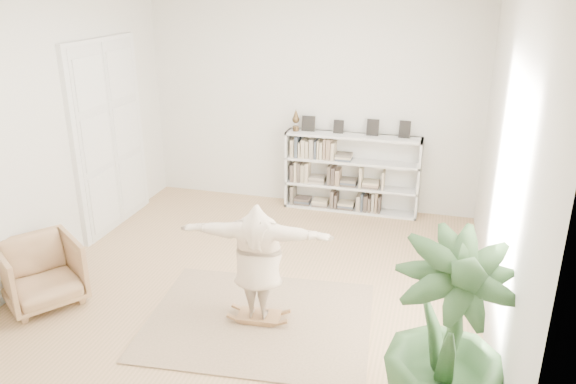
% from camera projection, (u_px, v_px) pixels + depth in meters
% --- Properties ---
extents(floor, '(6.00, 6.00, 0.00)m').
position_uv_depth(floor, '(254.00, 286.00, 7.10)').
color(floor, '#A78656').
rests_on(floor, ground).
extents(doors, '(0.09, 1.78, 2.92)m').
position_uv_depth(doors, '(110.00, 138.00, 8.44)').
color(doors, white).
rests_on(doors, floor).
extents(bookshelf, '(2.20, 0.35, 1.64)m').
position_uv_depth(bookshelf, '(351.00, 174.00, 9.22)').
color(bookshelf, silver).
rests_on(bookshelf, floor).
extents(armchair, '(1.19, 1.19, 0.79)m').
position_uv_depth(armchair, '(41.00, 273.00, 6.62)').
color(armchair, tan).
rests_on(armchair, floor).
extents(rug, '(2.67, 2.22, 0.02)m').
position_uv_depth(rug, '(259.00, 320.00, 6.37)').
color(rug, tan).
rests_on(rug, floor).
extents(rocker_board, '(0.50, 0.33, 0.10)m').
position_uv_depth(rocker_board, '(259.00, 316.00, 6.35)').
color(rocker_board, brown).
rests_on(rocker_board, rug).
extents(person, '(1.70, 0.61, 1.36)m').
position_uv_depth(person, '(258.00, 258.00, 6.09)').
color(person, beige).
rests_on(person, rocker_board).
extents(houseplant, '(1.27, 1.27, 1.79)m').
position_uv_depth(houseplant, '(447.00, 341.00, 4.55)').
color(houseplant, '#2D4F27').
rests_on(houseplant, floor).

